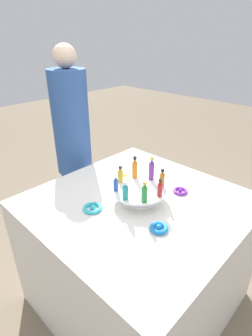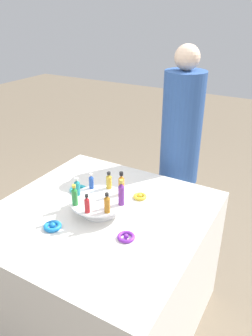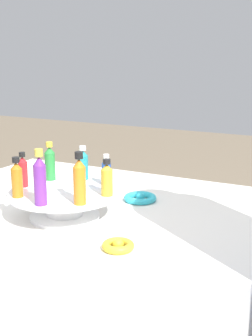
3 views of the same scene
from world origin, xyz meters
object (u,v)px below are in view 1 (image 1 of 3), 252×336
bottle_red (160,188)px  ribbon_bow_blue (159,228)px  bottle_purple (151,169)px  bottle_green (144,193)px  person_figure (74,153)px  ribbon_bow_purple (180,191)px  bottle_amber (162,179)px  bottle_blue (116,184)px  ribbon_bow_gold (124,177)px  ribbon_bow_teal (93,208)px  display_stand (139,193)px  bottle_teal (125,191)px  bottle_gold (120,175)px  bottle_orange (135,168)px

bottle_red → ribbon_bow_blue: 0.21m
bottle_purple → bottle_red: bearing=-126.9°
bottle_green → person_figure: (0.21, 0.88, -0.13)m
bottle_red → ribbon_bow_purple: bottle_red is taller
bottle_amber → bottle_blue: bearing=143.1°
ribbon_bow_gold → ribbon_bow_blue: (-0.24, -0.46, 0.00)m
ribbon_bow_teal → bottle_green: bearing=-54.7°
person_figure → display_stand: bearing=0.0°
ribbon_bow_gold → bottle_blue: bearing=-144.7°
bottle_teal → bottle_green: bottle_green is taller
ribbon_bow_gold → ribbon_bow_purple: ribbon_bow_gold is taller
bottle_teal → ribbon_bow_purple: bottle_teal is taller
display_stand → bottle_teal: (-0.12, -0.02, 0.07)m
ribbon_bow_gold → ribbon_bow_purple: bearing=-72.3°
bottle_gold → ribbon_bow_blue: bearing=-105.9°
bottle_purple → ribbon_bow_teal: (-0.36, 0.10, -0.13)m
bottle_gold → ribbon_bow_teal: 0.24m
ribbon_bow_teal → person_figure: person_figure is taller
bottle_green → bottle_gold: bearing=75.6°
bottle_purple → bottle_gold: 0.18m
bottle_blue → ribbon_bow_teal: bearing=161.5°
display_stand → bottle_purple: (0.12, 0.02, 0.09)m
bottle_gold → bottle_teal: bearing=-126.9°
ribbon_bow_purple → person_figure: size_ratio=0.05×
ribbon_bow_purple → bottle_green: bearing=176.5°
bottle_green → ribbon_bow_teal: size_ratio=1.13×
bottle_teal → bottle_orange: bottle_orange is taller
bottle_gold → person_figure: 0.69m
bottle_teal → bottle_blue: bearing=75.6°
bottle_purple → person_figure: size_ratio=0.09×
bottle_blue → bottle_red: bearing=-59.4°
bottle_purple → bottle_blue: size_ratio=1.57×
bottle_amber → bottle_green: bearing=-171.9°
bottle_blue → ribbon_bow_teal: 0.18m
display_stand → bottle_purple: bottle_purple is taller
ribbon_bow_teal → ribbon_bow_blue: 0.37m
person_figure → ribbon_bow_teal: bearing=-19.1°
bottle_blue → ribbon_bow_blue: bearing=-93.5°
bottle_teal → bottle_amber: bottle_amber is taller
bottle_amber → person_figure: bearing=87.8°
ribbon_bow_gold → bottle_purple: bearing=-88.6°
bottle_orange → person_figure: (0.06, 0.68, -0.14)m
display_stand → ribbon_bow_purple: size_ratio=3.57×
bottle_orange → person_figure: person_figure is taller
ribbon_bow_blue → person_figure: 1.04m
ribbon_bow_teal → ribbon_bow_purple: size_ratio=1.19×
bottle_red → bottle_amber: size_ratio=0.93×
ribbon_bow_teal → bottle_purple: bearing=-15.9°
bottle_purple → ribbon_bow_purple: bottle_purple is taller
bottle_gold → ribbon_bow_blue: (-0.10, -0.36, -0.11)m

